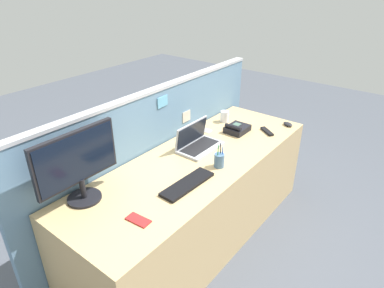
{
  "coord_description": "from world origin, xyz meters",
  "views": [
    {
      "loc": [
        -1.79,
        -1.35,
        2.06
      ],
      "look_at": [
        0.0,
        0.05,
        0.87
      ],
      "focal_mm": 31.59,
      "sensor_mm": 36.0,
      "label": 1
    }
  ],
  "objects_px": {
    "desktop_monitor": "(77,162)",
    "keyboard_main": "(187,184)",
    "pen_cup": "(219,160)",
    "cell_phone_red_case": "(138,220)",
    "computer_mouse_right_hand": "(288,124)",
    "desk_phone": "(237,129)",
    "coffee_mug": "(225,116)",
    "cell_phone_white_slab": "(203,130)",
    "laptop": "(197,142)",
    "tv_remote": "(267,131)"
  },
  "relations": [
    {
      "from": "desktop_monitor",
      "to": "keyboard_main",
      "type": "height_order",
      "value": "desktop_monitor"
    },
    {
      "from": "pen_cup",
      "to": "cell_phone_red_case",
      "type": "bearing_deg",
      "value": 177.77
    },
    {
      "from": "pen_cup",
      "to": "computer_mouse_right_hand",
      "type": "bearing_deg",
      "value": -5.48
    },
    {
      "from": "desk_phone",
      "to": "computer_mouse_right_hand",
      "type": "relative_size",
      "value": 2.1
    },
    {
      "from": "cell_phone_red_case",
      "to": "coffee_mug",
      "type": "relative_size",
      "value": 1.28
    },
    {
      "from": "desktop_monitor",
      "to": "desk_phone",
      "type": "relative_size",
      "value": 2.65
    },
    {
      "from": "pen_cup",
      "to": "cell_phone_white_slab",
      "type": "height_order",
      "value": "pen_cup"
    },
    {
      "from": "cell_phone_white_slab",
      "to": "desktop_monitor",
      "type": "bearing_deg",
      "value": 173.47
    },
    {
      "from": "pen_cup",
      "to": "cell_phone_red_case",
      "type": "xyz_separation_m",
      "value": [
        -0.79,
        0.03,
        -0.05
      ]
    },
    {
      "from": "desk_phone",
      "to": "computer_mouse_right_hand",
      "type": "height_order",
      "value": "desk_phone"
    },
    {
      "from": "laptop",
      "to": "desk_phone",
      "type": "distance_m",
      "value": 0.47
    },
    {
      "from": "laptop",
      "to": "coffee_mug",
      "type": "distance_m",
      "value": 0.6
    },
    {
      "from": "keyboard_main",
      "to": "cell_phone_white_slab",
      "type": "bearing_deg",
      "value": 31.69
    },
    {
      "from": "tv_remote",
      "to": "desk_phone",
      "type": "bearing_deg",
      "value": 160.06
    },
    {
      "from": "pen_cup",
      "to": "cell_phone_white_slab",
      "type": "distance_m",
      "value": 0.64
    },
    {
      "from": "pen_cup",
      "to": "tv_remote",
      "type": "relative_size",
      "value": 1.1
    },
    {
      "from": "pen_cup",
      "to": "cell_phone_red_case",
      "type": "relative_size",
      "value": 1.25
    },
    {
      "from": "computer_mouse_right_hand",
      "to": "pen_cup",
      "type": "height_order",
      "value": "pen_cup"
    },
    {
      "from": "desktop_monitor",
      "to": "computer_mouse_right_hand",
      "type": "height_order",
      "value": "desktop_monitor"
    },
    {
      "from": "laptop",
      "to": "desk_phone",
      "type": "xyz_separation_m",
      "value": [
        0.46,
        -0.1,
        -0.02
      ]
    },
    {
      "from": "cell_phone_red_case",
      "to": "tv_remote",
      "type": "bearing_deg",
      "value": -5.97
    },
    {
      "from": "cell_phone_white_slab",
      "to": "cell_phone_red_case",
      "type": "distance_m",
      "value": 1.3
    },
    {
      "from": "keyboard_main",
      "to": "desktop_monitor",
      "type": "bearing_deg",
      "value": 142.83
    },
    {
      "from": "desktop_monitor",
      "to": "laptop",
      "type": "xyz_separation_m",
      "value": [
        1.0,
        -0.15,
        -0.22
      ]
    },
    {
      "from": "keyboard_main",
      "to": "pen_cup",
      "type": "bearing_deg",
      "value": -2.9
    },
    {
      "from": "cell_phone_white_slab",
      "to": "desk_phone",
      "type": "bearing_deg",
      "value": -64.63
    },
    {
      "from": "pen_cup",
      "to": "tv_remote",
      "type": "bearing_deg",
      "value": -0.74
    },
    {
      "from": "laptop",
      "to": "computer_mouse_right_hand",
      "type": "relative_size",
      "value": 3.77
    },
    {
      "from": "tv_remote",
      "to": "desktop_monitor",
      "type": "bearing_deg",
      "value": -161.63
    },
    {
      "from": "desk_phone",
      "to": "cell_phone_red_case",
      "type": "xyz_separation_m",
      "value": [
        -1.39,
        -0.18,
        -0.03
      ]
    },
    {
      "from": "keyboard_main",
      "to": "tv_remote",
      "type": "relative_size",
      "value": 2.52
    },
    {
      "from": "desk_phone",
      "to": "cell_phone_white_slab",
      "type": "xyz_separation_m",
      "value": [
        -0.16,
        0.26,
        -0.03
      ]
    },
    {
      "from": "keyboard_main",
      "to": "coffee_mug",
      "type": "height_order",
      "value": "coffee_mug"
    },
    {
      "from": "laptop",
      "to": "keyboard_main",
      "type": "distance_m",
      "value": 0.55
    },
    {
      "from": "laptop",
      "to": "coffee_mug",
      "type": "relative_size",
      "value": 3.24
    },
    {
      "from": "desktop_monitor",
      "to": "laptop",
      "type": "height_order",
      "value": "desktop_monitor"
    },
    {
      "from": "desk_phone",
      "to": "cell_phone_red_case",
      "type": "relative_size",
      "value": 1.41
    },
    {
      "from": "desk_phone",
      "to": "cell_phone_white_slab",
      "type": "bearing_deg",
      "value": 122.15
    },
    {
      "from": "keyboard_main",
      "to": "computer_mouse_right_hand",
      "type": "relative_size",
      "value": 4.28
    },
    {
      "from": "tv_remote",
      "to": "coffee_mug",
      "type": "relative_size",
      "value": 1.46
    },
    {
      "from": "desk_phone",
      "to": "coffee_mug",
      "type": "xyz_separation_m",
      "value": [
        0.13,
        0.22,
        0.02
      ]
    },
    {
      "from": "desk_phone",
      "to": "cell_phone_red_case",
      "type": "distance_m",
      "value": 1.4
    },
    {
      "from": "tv_remote",
      "to": "cell_phone_white_slab",
      "type": "bearing_deg",
      "value": 158.33
    },
    {
      "from": "keyboard_main",
      "to": "tv_remote",
      "type": "xyz_separation_m",
      "value": [
        1.09,
        -0.04,
        -0.0
      ]
    },
    {
      "from": "keyboard_main",
      "to": "cell_phone_red_case",
      "type": "relative_size",
      "value": 2.86
    },
    {
      "from": "laptop",
      "to": "desktop_monitor",
      "type": "bearing_deg",
      "value": 171.52
    },
    {
      "from": "keyboard_main",
      "to": "pen_cup",
      "type": "height_order",
      "value": "pen_cup"
    },
    {
      "from": "keyboard_main",
      "to": "pen_cup",
      "type": "xyz_separation_m",
      "value": [
        0.34,
        -0.03,
        0.04
      ]
    },
    {
      "from": "keyboard_main",
      "to": "tv_remote",
      "type": "height_order",
      "value": "keyboard_main"
    },
    {
      "from": "desk_phone",
      "to": "laptop",
      "type": "bearing_deg",
      "value": 167.58
    }
  ]
}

